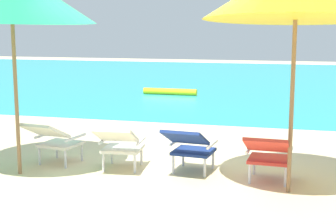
{
  "coord_description": "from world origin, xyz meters",
  "views": [
    {
      "loc": [
        1.82,
        -6.45,
        1.94
      ],
      "look_at": [
        0.0,
        0.36,
        0.75
      ],
      "focal_mm": 53.39,
      "sensor_mm": 36.0,
      "label": 1
    }
  ],
  "objects_px": {
    "swim_buoy": "(170,92)",
    "lounge_chair_near_left": "(119,143)",
    "lounge_chair_near_right": "(190,145)",
    "lounge_chair_far_right": "(268,153)",
    "lounge_chair_far_left": "(53,138)"
  },
  "relations": [
    {
      "from": "lounge_chair_far_left",
      "to": "lounge_chair_near_right",
      "type": "height_order",
      "value": "same"
    },
    {
      "from": "lounge_chair_far_left",
      "to": "lounge_chair_near_left",
      "type": "xyz_separation_m",
      "value": [
        1.0,
        -0.03,
        0.0
      ]
    },
    {
      "from": "lounge_chair_far_right",
      "to": "lounge_chair_near_left",
      "type": "bearing_deg",
      "value": 178.36
    },
    {
      "from": "lounge_chair_far_right",
      "to": "lounge_chair_near_right",
      "type": "bearing_deg",
      "value": 171.28
    },
    {
      "from": "lounge_chair_near_right",
      "to": "lounge_chair_far_right",
      "type": "xyz_separation_m",
      "value": [
        1.04,
        -0.16,
        0.0
      ]
    },
    {
      "from": "lounge_chair_far_left",
      "to": "lounge_chair_far_right",
      "type": "xyz_separation_m",
      "value": [
        2.99,
        -0.09,
        0.0
      ]
    },
    {
      "from": "swim_buoy",
      "to": "lounge_chair_far_right",
      "type": "distance_m",
      "value": 8.59
    },
    {
      "from": "swim_buoy",
      "to": "lounge_chair_near_left",
      "type": "xyz_separation_m",
      "value": [
        1.35,
        -7.85,
        0.31
      ]
    },
    {
      "from": "lounge_chair_near_left",
      "to": "lounge_chair_near_right",
      "type": "bearing_deg",
      "value": 6.1
    },
    {
      "from": "lounge_chair_far_right",
      "to": "lounge_chair_far_left",
      "type": "bearing_deg",
      "value": 178.34
    },
    {
      "from": "swim_buoy",
      "to": "lounge_chair_far_left",
      "type": "relative_size",
      "value": 1.7
    },
    {
      "from": "swim_buoy",
      "to": "lounge_chair_near_left",
      "type": "bearing_deg",
      "value": -80.23
    },
    {
      "from": "swim_buoy",
      "to": "lounge_chair_near_right",
      "type": "relative_size",
      "value": 1.74
    },
    {
      "from": "lounge_chair_near_left",
      "to": "swim_buoy",
      "type": "bearing_deg",
      "value": 99.77
    },
    {
      "from": "lounge_chair_far_left",
      "to": "lounge_chair_near_left",
      "type": "distance_m",
      "value": 1.01
    }
  ]
}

